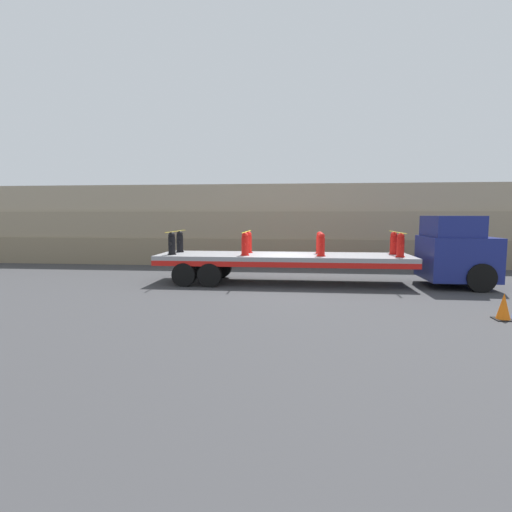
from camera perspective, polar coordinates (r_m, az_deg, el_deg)
ground_plane at (r=16.10m, az=3.87°, el=-3.88°), size 120.00×120.00×0.00m
rock_cliff at (r=22.57m, az=4.56°, el=4.48°), size 60.00×3.30×4.37m
truck_cab at (r=17.04m, az=26.91°, el=0.62°), size 2.42×2.59×2.70m
flatbed_trailer at (r=16.00m, az=1.81°, el=-0.49°), size 9.98×2.57×1.16m
fire_hydrant_black_near_0 at (r=16.15m, az=-11.94°, el=1.74°), size 0.35×0.55×0.90m
fire_hydrant_black_far_0 at (r=17.18m, az=-10.82°, el=2.00°), size 0.35×0.55×0.90m
fire_hydrant_red_near_1 at (r=15.49m, az=-1.58°, el=1.70°), size 0.35×0.55×0.90m
fire_hydrant_red_far_1 at (r=16.57m, az=-1.08°, el=1.97°), size 0.35×0.55×0.90m
fire_hydrant_red_near_2 at (r=15.38m, az=9.30°, el=1.59°), size 0.35×0.55×0.90m
fire_hydrant_red_far_2 at (r=16.47m, az=9.08°, el=1.87°), size 0.35×0.55×0.90m
fire_hydrant_red_near_3 at (r=15.82m, az=19.94°, el=1.43°), size 0.35×0.55×0.90m
fire_hydrant_red_far_3 at (r=16.88m, az=19.06°, el=1.72°), size 0.35×0.55×0.90m
cargo_strap_rear at (r=16.64m, az=-11.40°, el=3.48°), size 0.05×2.67×0.01m
cargo_strap_middle at (r=16.01m, az=-1.33°, el=3.51°), size 0.05×2.67×0.01m
cargo_strap_front at (r=16.32m, az=19.54°, el=3.22°), size 0.05×2.67×0.01m
traffic_cone at (r=12.30m, az=31.87°, el=-6.18°), size 0.44×0.44×0.71m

